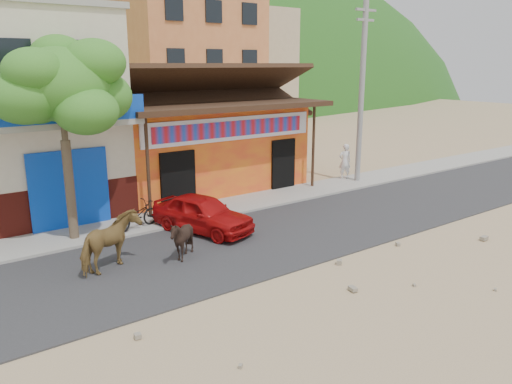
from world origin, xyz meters
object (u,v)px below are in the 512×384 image
(cow_tan, at_px, (111,243))
(scooter, at_px, (136,215))
(tree, at_px, (65,140))
(utility_pole, at_px, (362,91))
(pedestrian, at_px, (345,161))
(red_car, at_px, (202,213))
(cow_dark, at_px, (182,239))

(cow_tan, xyz_separation_m, scooter, (1.79, 2.54, -0.22))
(cow_tan, height_order, scooter, cow_tan)
(tree, height_order, cow_tan, tree)
(tree, height_order, utility_pole, utility_pole)
(pedestrian, bearing_deg, red_car, 36.36)
(utility_pole, xyz_separation_m, cow_tan, (-12.69, -3.07, -3.34))
(cow_tan, relative_size, red_car, 0.50)
(scooter, bearing_deg, red_car, -142.66)
(cow_dark, bearing_deg, tree, -148.38)
(cow_tan, distance_m, pedestrian, 13.02)
(utility_pole, height_order, pedestrian, utility_pole)
(cow_dark, xyz_separation_m, scooter, (-0.03, 3.03, -0.07))
(tree, bearing_deg, cow_dark, -60.12)
(tree, relative_size, utility_pole, 0.75)
(tree, height_order, pedestrian, tree)
(cow_dark, distance_m, red_car, 2.42)
(tree, relative_size, scooter, 3.57)
(cow_tan, bearing_deg, red_car, -98.01)
(cow_dark, distance_m, pedestrian, 11.46)
(cow_tan, xyz_separation_m, cow_dark, (1.82, -0.48, -0.15))
(red_car, height_order, scooter, red_car)
(red_car, distance_m, scooter, 2.13)
(utility_pole, bearing_deg, cow_dark, -161.87)
(tree, distance_m, pedestrian, 12.82)
(utility_pole, distance_m, red_car, 10.00)
(cow_dark, relative_size, pedestrian, 0.73)
(red_car, xyz_separation_m, scooter, (-1.70, 1.28, -0.08))
(utility_pole, bearing_deg, tree, -179.10)
(tree, xyz_separation_m, scooter, (1.90, -0.33, -2.56))
(red_car, bearing_deg, pedestrian, -3.75)
(utility_pole, xyz_separation_m, scooter, (-10.90, -0.53, -3.56))
(cow_tan, bearing_deg, utility_pole, -104.32)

